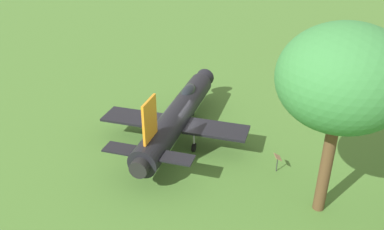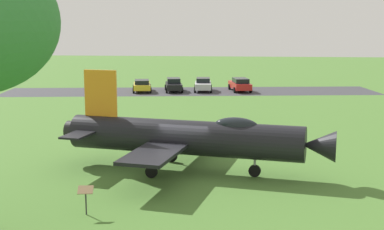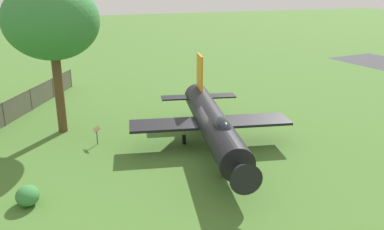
{
  "view_description": "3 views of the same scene",
  "coord_description": "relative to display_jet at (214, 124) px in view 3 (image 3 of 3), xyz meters",
  "views": [
    {
      "loc": [
        -3.62,
        23.25,
        14.12
      ],
      "look_at": [
        -0.98,
        -0.5,
        1.67
      ],
      "focal_mm": 36.51,
      "sensor_mm": 36.0,
      "label": 1
    },
    {
      "loc": [
        -25.79,
        -2.99,
        7.39
      ],
      "look_at": [
        0.73,
        -0.32,
        2.8
      ],
      "focal_mm": 49.01,
      "sensor_mm": 36.0,
      "label": 2
    },
    {
      "loc": [
        -8.67,
        -21.29,
        10.02
      ],
      "look_at": [
        -1.4,
        -0.27,
        2.49
      ],
      "focal_mm": 37.73,
      "sensor_mm": 36.0,
      "label": 3
    }
  ],
  "objects": [
    {
      "name": "display_jet",
      "position": [
        0.0,
        0.0,
        0.0
      ],
      "size": [
        10.18,
        14.02,
        5.08
      ],
      "rotation": [
        0.0,
        0.0,
        4.53
      ],
      "color": "black",
      "rests_on": "ground_plane"
    },
    {
      "name": "shrub_near_fence",
      "position": [
        -10.43,
        -2.79,
        -1.35
      ],
      "size": [
        1.08,
        1.28,
        0.91
      ],
      "color": "#387F3D",
      "rests_on": "ground_plane"
    },
    {
      "name": "shade_tree",
      "position": [
        -8.49,
        6.67,
        5.65
      ],
      "size": [
        6.07,
        5.95,
        10.02
      ],
      "color": "brown",
      "rests_on": "ground_plane"
    },
    {
      "name": "info_plaque",
      "position": [
        -6.53,
        3.51,
        -0.95
      ],
      "size": [
        0.48,
        0.65,
        1.14
      ],
      "color": "#333333",
      "rests_on": "ground_plane"
    },
    {
      "name": "ground_plane",
      "position": [
        0.07,
        0.36,
        -1.8
      ],
      "size": [
        200.0,
        200.0,
        0.0
      ],
      "primitive_type": "plane",
      "color": "#47722D"
    }
  ]
}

